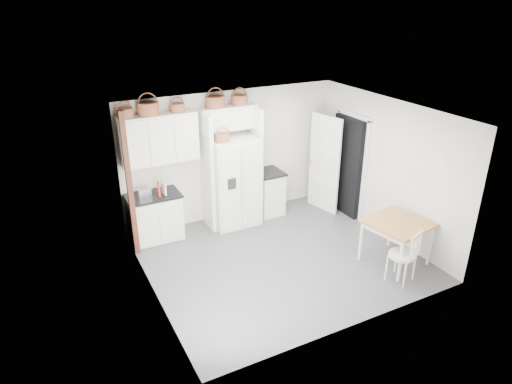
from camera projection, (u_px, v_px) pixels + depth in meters
floor at (280, 258)px, 8.06m from camera, size 4.50×4.50×0.00m
ceiling at (284, 113)px, 7.00m from camera, size 4.50×4.50×0.00m
wall_back at (232, 155)px, 9.15m from camera, size 4.50×0.00×4.50m
wall_left at (148, 219)px, 6.59m from camera, size 0.00×4.00×4.00m
wall_right at (387, 168)px, 8.47m from camera, size 0.00×4.00×4.00m
refrigerator at (233, 182)px, 8.95m from camera, size 0.92×0.74×1.78m
base_cab_left at (155, 218)px, 8.53m from camera, size 0.94×0.59×0.87m
base_cab_right at (268, 193)px, 9.54m from camera, size 0.51×0.61×0.89m
dining_table at (395, 242)px, 7.79m from camera, size 1.09×1.09×0.78m
windsor_chair at (402, 255)px, 7.27m from camera, size 0.58×0.55×0.95m
counter_left at (153, 196)px, 8.35m from camera, size 0.97×0.63×0.04m
counter_right at (269, 172)px, 9.35m from camera, size 0.55×0.65×0.04m
toaster at (144, 193)px, 8.22m from camera, size 0.23×0.13×0.16m
cookbook_red at (159, 189)px, 8.27m from camera, size 0.06×0.17×0.25m
cookbook_cream at (164, 189)px, 8.31m from camera, size 0.05×0.15×0.23m
basket_upper_a at (125, 113)px, 7.70m from camera, size 0.29×0.29×0.16m
basket_upper_b at (148, 109)px, 7.86m from camera, size 0.38×0.38×0.22m
basket_upper_c at (177, 108)px, 8.09m from camera, size 0.26×0.26×0.15m
basket_bridge_a at (215, 102)px, 8.39m from camera, size 0.37×0.37×0.21m
basket_bridge_b at (239, 100)px, 8.60m from camera, size 0.32×0.32×0.18m
basket_fridge_a at (222, 138)px, 8.38m from camera, size 0.28×0.28×0.15m
upper_cabinet at (159, 139)px, 8.15m from camera, size 1.40×0.34×0.90m
bridge_cabinet at (228, 118)px, 8.62m from camera, size 1.12×0.34×0.45m
fridge_panel_left at (207, 172)px, 8.70m from camera, size 0.08×0.60×2.30m
fridge_panel_right at (255, 164)px, 9.12m from camera, size 0.08×0.60×2.30m
trim_post at (130, 186)px, 7.71m from camera, size 0.09×0.09×2.60m
doorway_void at (348, 166)px, 9.36m from camera, size 0.18×0.85×2.05m
door_slab at (324, 164)px, 9.48m from camera, size 0.21×0.79×2.05m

